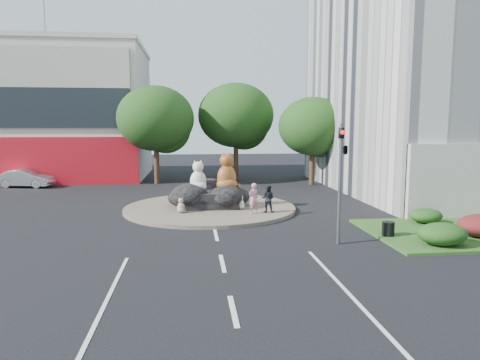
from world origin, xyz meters
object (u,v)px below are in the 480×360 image
object	(u,v)px
kitten_calico	(181,205)
pedestrian_pink	(253,198)
cat_tabby	(227,171)
litter_bin	(388,229)
pedestrian_dark	(268,199)
parked_car	(26,179)
cat_white	(198,176)
kitten_white	(241,202)

from	to	relation	value
kitten_calico	pedestrian_pink	xyz separation A→B (m)	(3.91, -0.60, 0.40)
cat_tabby	litter_bin	world-z (taller)	cat_tabby
pedestrian_pink	litter_bin	size ratio (longest dim) A/B	2.68
kitten_calico	pedestrian_dark	world-z (taller)	pedestrian_dark
kitten_calico	parked_car	size ratio (longest dim) A/B	0.20
cat_white	cat_tabby	size ratio (longest dim) A/B	0.80
kitten_calico	kitten_white	distance (m)	3.44
cat_tabby	litter_bin	distance (m)	10.01
parked_car	litter_bin	bearing A→B (deg)	-117.87
cat_white	parked_car	world-z (taller)	cat_white
pedestrian_pink	pedestrian_dark	distance (m)	0.86
cat_white	pedestrian_dark	size ratio (longest dim) A/B	1.24
pedestrian_pink	litter_bin	distance (m)	7.33
cat_tabby	pedestrian_dark	world-z (taller)	cat_tabby
cat_tabby	kitten_white	xyz separation A→B (m)	(0.72, -0.99, -1.65)
kitten_calico	parked_car	distance (m)	17.82
pedestrian_dark	parked_car	bearing A→B (deg)	-16.31
cat_tabby	kitten_calico	world-z (taller)	cat_tabby
kitten_calico	pedestrian_pink	world-z (taller)	pedestrian_pink
pedestrian_pink	cat_tabby	bearing A→B (deg)	-91.95
kitten_calico	pedestrian_pink	size ratio (longest dim) A/B	0.51
kitten_calico	pedestrian_dark	xyz separation A→B (m)	(4.74, -0.40, 0.33)
cat_white	kitten_white	world-z (taller)	cat_white
cat_tabby	kitten_white	size ratio (longest dim) A/B	2.83
kitten_calico	litter_bin	bearing A→B (deg)	-0.55
pedestrian_dark	parked_car	xyz separation A→B (m)	(-17.34, 13.00, -0.24)
kitten_calico	cat_tabby	bearing A→B (deg)	64.04
pedestrian_dark	litter_bin	distance (m)	6.90
pedestrian_dark	litter_bin	world-z (taller)	pedestrian_dark
parked_car	litter_bin	world-z (taller)	parked_car
kitten_calico	pedestrian_dark	distance (m)	4.77
cat_white	pedestrian_dark	distance (m)	4.38
cat_white	parked_car	distance (m)	17.55
pedestrian_dark	litter_bin	xyz separation A→B (m)	(4.42, -5.27, -0.52)
pedestrian_dark	parked_car	world-z (taller)	pedestrian_dark
cat_tabby	kitten_calico	size ratio (longest dim) A/B	2.74
cat_tabby	cat_white	bearing A→B (deg)	149.97
cat_white	parked_car	size ratio (longest dim) A/B	0.43
cat_tabby	pedestrian_dark	size ratio (longest dim) A/B	1.55
cat_tabby	pedestrian_pink	bearing A→B (deg)	-96.11
pedestrian_dark	cat_white	bearing A→B (deg)	-7.08
kitten_white	pedestrian_pink	world-z (taller)	pedestrian_pink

